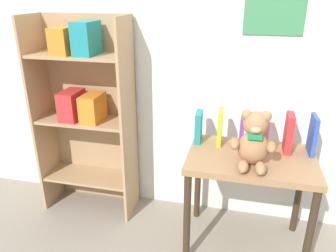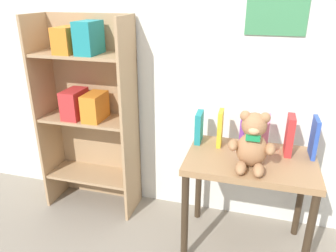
{
  "view_description": "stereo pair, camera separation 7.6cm",
  "coord_description": "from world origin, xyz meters",
  "px_view_note": "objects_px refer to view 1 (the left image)",
  "views": [
    {
      "loc": [
        0.02,
        -0.68,
        1.44
      ],
      "look_at": [
        -0.39,
        1.03,
        0.72
      ],
      "focal_mm": 35.0,
      "sensor_mm": 36.0,
      "label": 1
    },
    {
      "loc": [
        0.09,
        -0.66,
        1.44
      ],
      "look_at": [
        -0.39,
        1.03,
        0.72
      ],
      "focal_mm": 35.0,
      "sensor_mm": 36.0,
      "label": 2
    }
  ],
  "objects_px": {
    "book_standing_blue": "(313,135)",
    "book_standing_purple": "(242,132)",
    "book_standing_pink": "(265,133)",
    "bookshelf_side": "(86,105)",
    "teddy_bear": "(254,141)",
    "display_table": "(250,171)",
    "book_standing_red": "(289,133)",
    "book_standing_teal": "(199,127)",
    "book_standing_yellow": "(220,127)"
  },
  "relations": [
    {
      "from": "book_standing_purple",
      "to": "book_standing_blue",
      "type": "xyz_separation_m",
      "value": [
        0.38,
        0.01,
        0.02
      ]
    },
    {
      "from": "book_standing_teal",
      "to": "book_standing_purple",
      "type": "distance_m",
      "value": 0.25
    },
    {
      "from": "book_standing_purple",
      "to": "book_standing_blue",
      "type": "distance_m",
      "value": 0.38
    },
    {
      "from": "book_standing_yellow",
      "to": "book_standing_red",
      "type": "height_order",
      "value": "book_standing_red"
    },
    {
      "from": "book_standing_pink",
      "to": "book_standing_red",
      "type": "height_order",
      "value": "book_standing_red"
    },
    {
      "from": "display_table",
      "to": "book_standing_pink",
      "type": "relative_size",
      "value": 3.48
    },
    {
      "from": "book_standing_red",
      "to": "book_standing_blue",
      "type": "relative_size",
      "value": 1.01
    },
    {
      "from": "teddy_bear",
      "to": "book_standing_pink",
      "type": "height_order",
      "value": "teddy_bear"
    },
    {
      "from": "book_standing_purple",
      "to": "book_standing_red",
      "type": "xyz_separation_m",
      "value": [
        0.25,
        -0.0,
        0.02
      ]
    },
    {
      "from": "teddy_bear",
      "to": "book_standing_blue",
      "type": "height_order",
      "value": "teddy_bear"
    },
    {
      "from": "book_standing_red",
      "to": "book_standing_blue",
      "type": "distance_m",
      "value": 0.13
    },
    {
      "from": "display_table",
      "to": "book_standing_pink",
      "type": "bearing_deg",
      "value": 61.22
    },
    {
      "from": "book_standing_purple",
      "to": "book_standing_red",
      "type": "height_order",
      "value": "book_standing_red"
    },
    {
      "from": "teddy_bear",
      "to": "book_standing_blue",
      "type": "relative_size",
      "value": 1.36
    },
    {
      "from": "bookshelf_side",
      "to": "display_table",
      "type": "distance_m",
      "value": 1.12
    },
    {
      "from": "teddy_bear",
      "to": "book_standing_red",
      "type": "xyz_separation_m",
      "value": [
        0.19,
        0.21,
        -0.02
      ]
    },
    {
      "from": "book_standing_yellow",
      "to": "book_standing_red",
      "type": "distance_m",
      "value": 0.38
    },
    {
      "from": "book_standing_red",
      "to": "book_standing_blue",
      "type": "xyz_separation_m",
      "value": [
        0.13,
        0.01,
        -0.0
      ]
    },
    {
      "from": "display_table",
      "to": "book_standing_teal",
      "type": "xyz_separation_m",
      "value": [
        -0.32,
        0.14,
        0.18
      ]
    },
    {
      "from": "teddy_bear",
      "to": "book_standing_teal",
      "type": "height_order",
      "value": "teddy_bear"
    },
    {
      "from": "book_standing_teal",
      "to": "book_standing_blue",
      "type": "xyz_separation_m",
      "value": [
        0.63,
        -0.02,
        0.02
      ]
    },
    {
      "from": "teddy_bear",
      "to": "book_standing_teal",
      "type": "relative_size",
      "value": 1.62
    },
    {
      "from": "teddy_bear",
      "to": "book_standing_yellow",
      "type": "height_order",
      "value": "teddy_bear"
    },
    {
      "from": "book_standing_teal",
      "to": "book_standing_red",
      "type": "bearing_deg",
      "value": -4.65
    },
    {
      "from": "book_standing_yellow",
      "to": "book_standing_blue",
      "type": "distance_m",
      "value": 0.51
    },
    {
      "from": "book_standing_teal",
      "to": "teddy_bear",
      "type": "bearing_deg",
      "value": -38.4
    },
    {
      "from": "display_table",
      "to": "book_standing_teal",
      "type": "distance_m",
      "value": 0.39
    },
    {
      "from": "book_standing_yellow",
      "to": "book_standing_red",
      "type": "bearing_deg",
      "value": -2.86
    },
    {
      "from": "book_standing_pink",
      "to": "book_standing_red",
      "type": "relative_size",
      "value": 0.9
    },
    {
      "from": "teddy_bear",
      "to": "book_standing_red",
      "type": "height_order",
      "value": "teddy_bear"
    },
    {
      "from": "bookshelf_side",
      "to": "teddy_bear",
      "type": "xyz_separation_m",
      "value": [
        1.07,
        -0.29,
        -0.01
      ]
    },
    {
      "from": "book_standing_teal",
      "to": "book_standing_pink",
      "type": "relative_size",
      "value": 0.92
    },
    {
      "from": "teddy_bear",
      "to": "display_table",
      "type": "bearing_deg",
      "value": 88.98
    },
    {
      "from": "book_standing_teal",
      "to": "book_standing_purple",
      "type": "height_order",
      "value": "book_standing_purple"
    },
    {
      "from": "bookshelf_side",
      "to": "teddy_bear",
      "type": "height_order",
      "value": "bookshelf_side"
    },
    {
      "from": "book_standing_pink",
      "to": "bookshelf_side",
      "type": "bearing_deg",
      "value": 178.19
    },
    {
      "from": "display_table",
      "to": "book_standing_yellow",
      "type": "bearing_deg",
      "value": 147.74
    },
    {
      "from": "teddy_bear",
      "to": "book_standing_blue",
      "type": "distance_m",
      "value": 0.38
    },
    {
      "from": "book_standing_teal",
      "to": "book_standing_blue",
      "type": "bearing_deg",
      "value": -3.5
    },
    {
      "from": "book_standing_blue",
      "to": "book_standing_pink",
      "type": "bearing_deg",
      "value": 179.51
    },
    {
      "from": "book_standing_yellow",
      "to": "book_standing_purple",
      "type": "xyz_separation_m",
      "value": [
        0.13,
        -0.01,
        -0.01
      ]
    },
    {
      "from": "bookshelf_side",
      "to": "book_standing_red",
      "type": "relative_size",
      "value": 5.97
    },
    {
      "from": "book_standing_yellow",
      "to": "book_standing_pink",
      "type": "relative_size",
      "value": 1.07
    },
    {
      "from": "book_standing_yellow",
      "to": "book_standing_pink",
      "type": "height_order",
      "value": "book_standing_yellow"
    },
    {
      "from": "book_standing_blue",
      "to": "book_standing_purple",
      "type": "bearing_deg",
      "value": 179.46
    },
    {
      "from": "bookshelf_side",
      "to": "book_standing_pink",
      "type": "xyz_separation_m",
      "value": [
        1.14,
        -0.08,
        -0.05
      ]
    },
    {
      "from": "bookshelf_side",
      "to": "book_standing_teal",
      "type": "bearing_deg",
      "value": -4.52
    },
    {
      "from": "bookshelf_side",
      "to": "book_standing_pink",
      "type": "bearing_deg",
      "value": -4.02
    },
    {
      "from": "bookshelf_side",
      "to": "book_standing_blue",
      "type": "relative_size",
      "value": 6.02
    },
    {
      "from": "teddy_bear",
      "to": "book_standing_yellow",
      "type": "xyz_separation_m",
      "value": [
        -0.19,
        0.22,
        -0.03
      ]
    }
  ]
}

